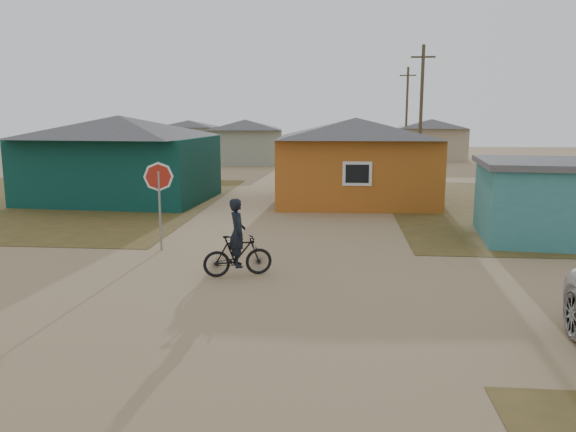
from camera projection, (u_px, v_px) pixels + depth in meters
The scene contains 11 objects.
ground at pixel (259, 295), 12.76m from camera, with size 120.00×120.00×0.00m, color #967B56.
grass_nw at pixel (7, 200), 26.75m from camera, with size 20.00×18.00×0.00m, color brown.
house_teal at pixel (121, 157), 26.37m from camera, with size 8.93×7.08×4.00m.
house_yellow at pixel (355, 159), 25.88m from camera, with size 7.72×6.76×3.90m.
house_pale_west at pixel (245, 141), 46.27m from camera, with size 7.04×6.15×3.60m.
house_beige_east at pixel (431, 139), 50.71m from camera, with size 6.95×6.05×3.60m.
house_pale_north at pixel (189, 136), 58.76m from camera, with size 6.28×5.81×3.40m.
utility_pole_near at pixel (421, 113), 32.98m from camera, with size 1.40×0.20×8.00m.
utility_pole_far at pixel (407, 113), 48.56m from camera, with size 1.40×0.20×8.00m.
stop_sign at pixel (159, 186), 16.63m from camera, with size 0.87×0.10×2.67m.
cyclist at pixel (238, 248), 14.18m from camera, with size 1.83×1.07×2.00m.
Camera 1 is at (1.76, -12.11, 4.07)m, focal length 35.00 mm.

